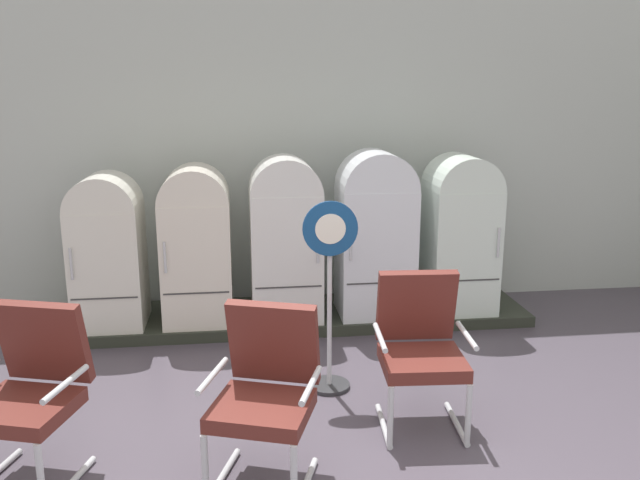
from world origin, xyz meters
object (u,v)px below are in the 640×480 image
Objects in this scene: refrigerator_0 at (107,246)px; refrigerator_3 at (375,229)px; sign_stand at (330,305)px; armchair_center at (266,385)px; refrigerator_4 at (460,229)px; armchair_right at (420,341)px; refrigerator_1 at (196,240)px; refrigerator_2 at (285,234)px; armchair_left at (31,384)px.

refrigerator_3 reaches higher than refrigerator_0.
armchair_center is at bearing -115.94° from sign_stand.
refrigerator_4 is 2.02m from sign_stand.
refrigerator_3 is at bearing 87.35° from armchair_right.
refrigerator_1 is 1.75m from sign_stand.
refrigerator_2 is at bearing -0.55° from refrigerator_0.
refrigerator_3 is at bearing 0.56° from refrigerator_2.
refrigerator_3 is at bearing -1.40° from refrigerator_1.
refrigerator_0 is 2.79m from armchair_center.
refrigerator_4 is (3.31, 0.01, 0.06)m from refrigerator_0.
armchair_right is at bearing -115.63° from refrigerator_4.
armchair_left is 1.38m from armchair_center.
refrigerator_4 is 2.17m from armchair_right.
refrigerator_4 reaches higher than refrigerator_0.
armchair_right is (-0.09, -1.92, -0.35)m from refrigerator_3.
refrigerator_4 is (0.84, 0.02, -0.03)m from refrigerator_3.
refrigerator_3 reaches higher than armchair_left.
refrigerator_4 is 3.18m from armchair_center.
refrigerator_3 reaches higher than armchair_right.
refrigerator_0 is at bearing 118.20° from armchair_center.
sign_stand is (-0.63, -1.35, -0.26)m from refrigerator_3.
armchair_right is (0.76, -1.91, -0.33)m from refrigerator_2.
refrigerator_2 is 1.46× the size of armchair_right.
refrigerator_0 reaches higher than armchair_center.
refrigerator_4 is at bearing 64.37° from armchair_right.
armchair_right and armchair_center have the same top height.
armchair_left is at bearing 172.33° from armchair_center.
armchair_center is at bearing -153.91° from armchair_right.
refrigerator_2 is (1.62, -0.02, 0.07)m from refrigerator_0.
refrigerator_2 is at bearing -179.16° from refrigerator_4.
armchair_right is (-0.93, -1.93, -0.32)m from refrigerator_4.
refrigerator_2 is at bearing -3.42° from refrigerator_1.
armchair_right is at bearing -50.95° from refrigerator_1.
sign_stand is (1.89, 0.90, 0.09)m from armchair_left.
refrigerator_1 is (0.79, 0.03, 0.03)m from refrigerator_0.
refrigerator_1 is 0.82m from refrigerator_2.
armchair_left is 0.71× the size of sign_stand.
armchair_center is at bearing -7.67° from armchair_left.
refrigerator_3 is 1.50× the size of armchair_left.
sign_stand is at bearing 133.86° from armchair_right.
refrigerator_3 is at bearing -178.87° from refrigerator_4.
refrigerator_2 is at bearing 111.85° from armchair_right.
refrigerator_0 is at bearing 179.83° from refrigerator_3.
refrigerator_1 reaches higher than armchair_left.
refrigerator_4 is at bearing 34.06° from armchair_left.
sign_stand is at bearing -36.49° from refrigerator_0.
refrigerator_4 is 1.03× the size of sign_stand.
refrigerator_3 is 0.84m from refrigerator_4.
sign_stand is (0.53, 1.09, 0.09)m from armchair_center.
sign_stand is (1.84, -1.36, -0.17)m from refrigerator_0.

